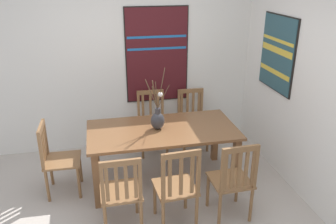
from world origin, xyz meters
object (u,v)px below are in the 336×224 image
at_px(centerpiece_vase, 158,118).
at_px(painting_on_side_wall, 278,53).
at_px(chair_4, 233,179).
at_px(chair_5, 57,158).
at_px(chair_3, 121,192).
at_px(chair_0, 177,187).
at_px(painting_on_back_wall, 157,55).
at_px(chair_2, 152,121).
at_px(chair_1, 192,118).
at_px(dining_table, 162,136).

bearing_deg(centerpiece_vase, painting_on_side_wall, 7.48).
distance_m(chair_4, chair_5, 2.07).
bearing_deg(chair_4, chair_3, 177.85).
distance_m(chair_0, painting_on_side_wall, 2.20).
bearing_deg(painting_on_back_wall, chair_5, -141.76).
bearing_deg(chair_3, chair_2, 70.38).
relative_size(chair_2, chair_5, 1.00).
bearing_deg(painting_on_side_wall, chair_0, -145.40).
distance_m(chair_1, chair_5, 2.09).
height_order(dining_table, chair_5, chair_5).
relative_size(chair_0, painting_on_side_wall, 0.99).
distance_m(dining_table, centerpiece_vase, 0.25).
relative_size(dining_table, painting_on_side_wall, 1.89).
xyz_separation_m(chair_3, chair_5, (-0.69, 0.84, -0.00)).
bearing_deg(chair_3, dining_table, 54.54).
bearing_deg(chair_3, chair_0, -4.26).
xyz_separation_m(dining_table, painting_on_back_wall, (0.14, 1.14, 0.76)).
bearing_deg(chair_2, chair_0, -90.97).
bearing_deg(painting_on_side_wall, chair_4, -131.57).
height_order(chair_0, painting_on_side_wall, painting_on_side_wall).
bearing_deg(chair_4, painting_on_side_wall, 48.43).
bearing_deg(chair_1, chair_5, -156.04).
distance_m(painting_on_back_wall, painting_on_side_wall, 1.70).
relative_size(dining_table, chair_3, 2.00).
height_order(chair_2, chair_4, chair_4).
distance_m(chair_2, painting_on_back_wall, 0.98).
height_order(dining_table, chair_1, chair_1).
bearing_deg(chair_4, painting_on_back_wall, 102.54).
xyz_separation_m(chair_1, painting_on_side_wall, (0.93, -0.64, 1.09)).
bearing_deg(painting_on_side_wall, dining_table, -171.91).
xyz_separation_m(chair_0, chair_2, (0.03, 1.72, -0.01)).
height_order(chair_0, chair_2, chair_0).
xyz_separation_m(dining_table, chair_4, (0.59, -0.87, -0.15)).
xyz_separation_m(chair_0, chair_4, (0.61, -0.00, 0.01)).
relative_size(chair_0, chair_1, 1.08).
height_order(centerpiece_vase, chair_0, centerpiece_vase).
bearing_deg(chair_1, chair_0, -110.56).
relative_size(chair_0, painting_on_back_wall, 0.69).
relative_size(chair_1, painting_on_side_wall, 0.92).
relative_size(dining_table, centerpiece_vase, 2.39).
height_order(chair_5, painting_on_back_wall, painting_on_back_wall).
bearing_deg(chair_5, centerpiece_vase, -0.28).
bearing_deg(painting_on_back_wall, centerpiece_vase, -100.07).
xyz_separation_m(chair_1, painting_on_back_wall, (-0.49, 0.27, 0.93)).
bearing_deg(chair_1, painting_on_back_wall, 150.54).
xyz_separation_m(chair_5, painting_on_side_wall, (2.84, 0.21, 1.08)).
relative_size(centerpiece_vase, chair_4, 0.81).
relative_size(centerpiece_vase, painting_on_side_wall, 0.79).
xyz_separation_m(chair_1, chair_5, (-1.91, -0.85, 0.01)).
xyz_separation_m(chair_4, chair_5, (-1.87, 0.89, -0.02)).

